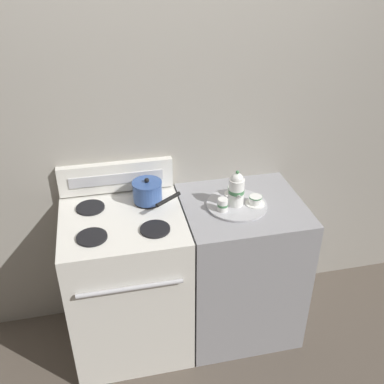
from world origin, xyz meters
TOP-DOWN VIEW (x-y plane):
  - ground_plane at (0.00, 0.00)m, footprint 6.00×6.00m
  - wall_back at (0.00, 0.34)m, footprint 6.00×0.05m
  - stove at (-0.35, -0.00)m, footprint 0.69×0.66m
  - control_panel at (-0.35, 0.29)m, footprint 0.67×0.05m
  - side_counter at (0.35, 0.00)m, footprint 0.70×0.63m
  - saucepan at (-0.19, 0.14)m, footprint 0.26×0.28m
  - serving_tray at (0.30, -0.01)m, footprint 0.35×0.35m
  - teapot at (0.29, -0.01)m, footprint 0.09×0.14m
  - teacup_left at (0.32, 0.09)m, footprint 0.11×0.11m
  - teacup_right at (0.40, -0.03)m, footprint 0.11×0.11m
  - creamer_jug at (0.20, -0.06)m, footprint 0.06×0.06m

SIDE VIEW (x-z plane):
  - ground_plane at x=0.00m, z-range 0.00..0.00m
  - side_counter at x=0.35m, z-range 0.00..0.94m
  - stove at x=-0.35m, z-range 0.00..0.95m
  - serving_tray at x=0.30m, z-range 0.94..0.95m
  - teacup_left at x=0.32m, z-range 0.95..1.01m
  - teacup_right at x=0.40m, z-range 0.95..1.01m
  - creamer_jug at x=0.20m, z-range 0.95..1.03m
  - saucepan at x=-0.19m, z-range 0.94..1.09m
  - control_panel at x=-0.35m, z-range 0.95..1.14m
  - teapot at x=0.29m, z-range 0.95..1.16m
  - wall_back at x=0.00m, z-range 0.00..2.20m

